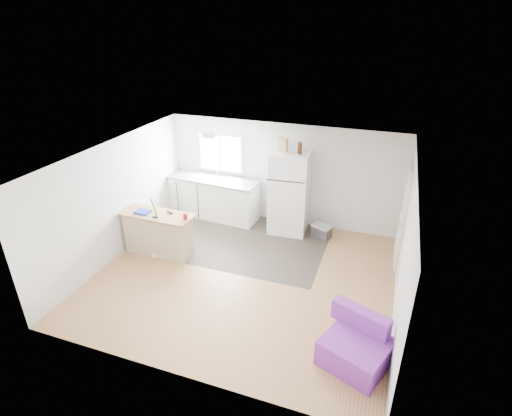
% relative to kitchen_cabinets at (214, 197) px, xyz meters
% --- Properties ---
extents(room, '(5.51, 5.01, 2.41)m').
position_rel_kitchen_cabinets_xyz_m(room, '(1.62, -2.15, 0.69)').
color(room, '#9F7142').
rests_on(room, ground).
extents(vinyl_zone, '(4.05, 2.50, 0.00)m').
position_rel_kitchen_cabinets_xyz_m(vinyl_zone, '(0.90, -0.90, -0.51)').
color(vinyl_zone, '#332C26').
rests_on(vinyl_zone, floor).
extents(window, '(1.18, 0.06, 0.98)m').
position_rel_kitchen_cabinets_xyz_m(window, '(0.07, 0.34, 1.04)').
color(window, white).
rests_on(window, back_wall).
extents(interior_door, '(0.11, 0.92, 2.10)m').
position_rel_kitchen_cabinets_xyz_m(interior_door, '(4.35, -0.60, 0.50)').
color(interior_door, white).
rests_on(interior_door, right_wall).
extents(ceiling_fixture, '(0.30, 0.30, 0.07)m').
position_rel_kitchen_cabinets_xyz_m(ceiling_fixture, '(0.42, -0.95, 1.85)').
color(ceiling_fixture, white).
rests_on(ceiling_fixture, ceiling).
extents(kitchen_cabinets, '(2.30, 0.87, 1.30)m').
position_rel_kitchen_cabinets_xyz_m(kitchen_cabinets, '(0.00, 0.00, 0.00)').
color(kitchen_cabinets, white).
rests_on(kitchen_cabinets, floor).
extents(peninsula, '(1.51, 0.61, 0.92)m').
position_rel_kitchen_cabinets_xyz_m(peninsula, '(-0.36, -1.95, -0.05)').
color(peninsula, tan).
rests_on(peninsula, floor).
extents(refrigerator, '(0.89, 0.85, 1.90)m').
position_rel_kitchen_cabinets_xyz_m(refrigerator, '(1.92, -0.06, 0.44)').
color(refrigerator, white).
rests_on(refrigerator, floor).
extents(cooler, '(0.50, 0.42, 0.32)m').
position_rel_kitchen_cabinets_xyz_m(cooler, '(2.73, -0.18, -0.35)').
color(cooler, '#2F2F32').
rests_on(cooler, floor).
extents(purple_seat, '(1.11, 1.10, 0.72)m').
position_rel_kitchen_cabinets_xyz_m(purple_seat, '(3.89, -3.55, -0.25)').
color(purple_seat, purple).
rests_on(purple_seat, floor).
extents(cleaner_jug, '(0.15, 0.11, 0.31)m').
position_rel_kitchen_cabinets_xyz_m(cleaner_jug, '(-0.04, -2.06, -0.38)').
color(cleaner_jug, white).
rests_on(cleaner_jug, floor).
extents(mop, '(0.26, 0.39, 1.39)m').
position_rel_kitchen_cabinets_xyz_m(mop, '(-0.32, -2.13, -0.28)').
color(mop, green).
rests_on(mop, floor).
extents(red_cup, '(0.10, 0.10, 0.12)m').
position_rel_kitchen_cabinets_xyz_m(red_cup, '(0.32, -1.95, 0.47)').
color(red_cup, red).
rests_on(red_cup, peninsula).
extents(blue_tray, '(0.31, 0.23, 0.04)m').
position_rel_kitchen_cabinets_xyz_m(blue_tray, '(-0.64, -1.99, 0.43)').
color(blue_tray, '#1529CD').
rests_on(blue_tray, peninsula).
extents(tool_a, '(0.15, 0.10, 0.03)m').
position_rel_kitchen_cabinets_xyz_m(tool_a, '(-0.11, -1.83, 0.42)').
color(tool_a, black).
rests_on(tool_a, peninsula).
extents(tool_b, '(0.10, 0.04, 0.03)m').
position_rel_kitchen_cabinets_xyz_m(tool_b, '(-0.28, -2.11, 0.42)').
color(tool_b, black).
rests_on(tool_b, peninsula).
extents(cardboard_box, '(0.22, 0.15, 0.30)m').
position_rel_kitchen_cabinets_xyz_m(cardboard_box, '(1.75, -0.11, 1.54)').
color(cardboard_box, tan).
rests_on(cardboard_box, refrigerator).
extents(bottle_left, '(0.08, 0.08, 0.25)m').
position_rel_kitchen_cabinets_xyz_m(bottle_left, '(2.14, -0.15, 1.51)').
color(bottle_left, '#321909').
rests_on(bottle_left, refrigerator).
extents(bottle_right, '(0.08, 0.08, 0.25)m').
position_rel_kitchen_cabinets_xyz_m(bottle_right, '(2.10, -0.10, 1.51)').
color(bottle_right, '#321909').
rests_on(bottle_right, refrigerator).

